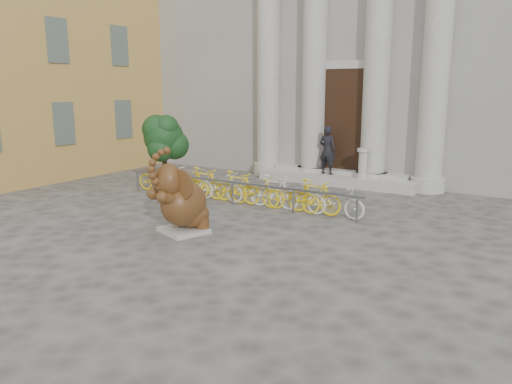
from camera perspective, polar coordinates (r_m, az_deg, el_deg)
The scene contains 9 objects.
ground at distance 11.04m, azimuth -10.03°, elevation -7.10°, with size 80.00×80.00×0.00m, color #474442.
classical_building at distance 23.86m, azimuth 15.03°, elevation 17.42°, with size 22.00×10.70×12.00m.
entrance_steps at distance 18.84m, azimuth 9.20°, elevation 1.47°, with size 6.00×1.20×0.36m, color #A8A59E.
ochre_building at distance 24.39m, azimuth -24.92°, elevation 16.65°, with size 8.00×14.00×12.00m, color tan.
elephant_statue at distance 12.42m, azimuth -8.50°, elevation -1.12°, with size 1.45×1.71×2.16m.
bike_rack at distance 15.50m, azimuth -2.18°, elevation 0.55°, with size 8.40×0.53×1.00m.
tree at distance 17.29m, azimuth -10.47°, elevation 6.06°, with size 1.52×1.39×2.64m.
pedestrian at distance 18.69m, azimuth 8.16°, elevation 4.74°, with size 0.65×0.43×1.78m, color black.
balustrade_post at distance 18.07m, azimuth 12.11°, elevation 3.07°, with size 0.44×0.44×1.07m.
Camera 1 is at (7.00, -7.75, 3.59)m, focal length 35.00 mm.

